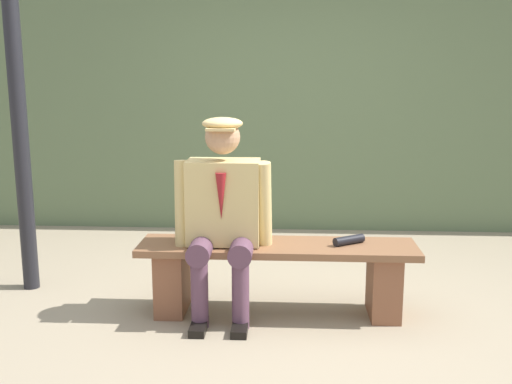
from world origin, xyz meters
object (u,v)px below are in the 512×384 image
(rolled_magazine, at_px, (349,240))
(seated_man, at_px, (223,208))
(bench, at_px, (277,269))
(lamp_post, at_px, (14,58))

(rolled_magazine, bearing_deg, seated_man, 5.23)
(seated_man, relative_size, rolled_magazine, 5.86)
(bench, bearing_deg, rolled_magazine, -177.20)
(bench, bearing_deg, lamp_post, -11.65)
(seated_man, xyz_separation_m, lamp_post, (1.51, -0.44, 0.96))
(lamp_post, bearing_deg, rolled_magazine, 171.21)
(bench, height_order, rolled_magazine, rolled_magazine)
(rolled_magazine, distance_m, lamp_post, 2.64)
(seated_man, bearing_deg, lamp_post, -16.15)
(seated_man, bearing_deg, bench, -171.57)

